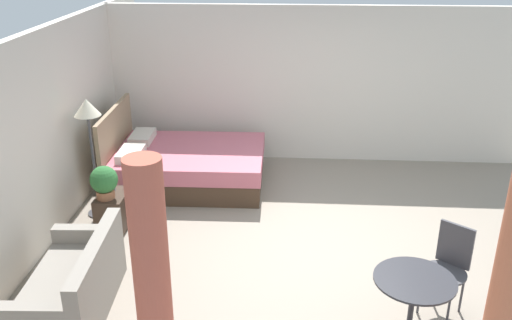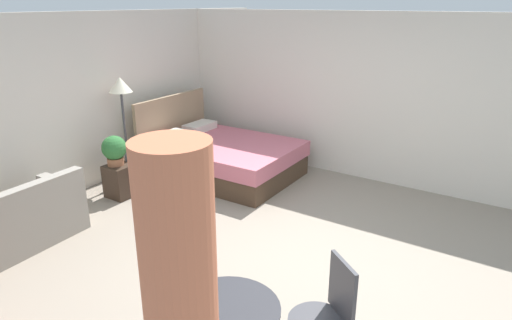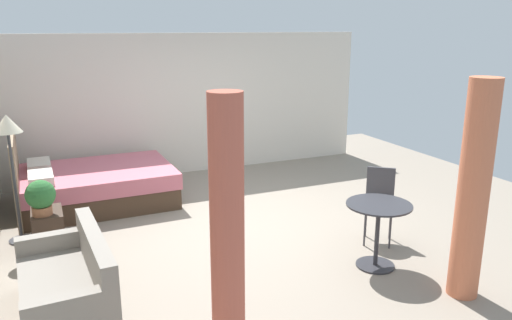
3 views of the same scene
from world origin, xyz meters
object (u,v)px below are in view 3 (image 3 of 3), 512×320
Objects in this scene: vase at (42,203)px; balcony_table at (378,223)px; floor_lamp at (8,136)px; bed at (93,185)px; couch at (69,289)px; nightstand at (48,229)px; potted_plant at (41,196)px; cafe_chair_near_window at (380,198)px.

balcony_table is at bearing -122.16° from vase.
bed is at bearing -43.83° from floor_lamp.
bed reaches higher than couch.
couch is 3.24m from balcony_table.
potted_plant is (-0.10, 0.04, 0.46)m from nightstand.
bed is 4.32m from balcony_table.
bed reaches higher than potted_plant.
balcony_table reaches higher than vase.
couch is 2.06× the size of balcony_table.
potted_plant reaches higher than nightstand.
potted_plant reaches higher than couch.
balcony_table reaches higher than nightstand.
balcony_table is 0.81× the size of cafe_chair_near_window.
potted_plant reaches higher than balcony_table.
floor_lamp reaches higher than couch.
couch is at bearing -167.60° from floor_lamp.
cafe_chair_near_window is (0.60, -0.47, 0.03)m from balcony_table.
cafe_chair_near_window is at bearing -108.76° from potted_plant.
floor_lamp is at bearing 51.50° from vase.
floor_lamp is (2.05, 0.45, 1.07)m from couch.
couch is 2.86× the size of nightstand.
cafe_chair_near_window is at bearing -113.00° from floor_lamp.
bed is at bearing -29.40° from vase.
nightstand is (-1.38, 0.67, -0.07)m from bed.
floor_lamp is at bearing 42.89° from nightstand.
couch is 1.66× the size of cafe_chair_near_window.
floor_lamp reaches higher than potted_plant.
vase is at bearing 17.35° from nightstand.
floor_lamp reaches higher than bed.
floor_lamp is 2.17× the size of balcony_table.
potted_plant is 0.84m from floor_lamp.
potted_plant is at bearing 178.74° from vase.
potted_plant is at bearing 154.22° from bed.
cafe_chair_near_window is at bearing -111.66° from vase.
nightstand is 0.72× the size of balcony_table.
bed is 1.47× the size of couch.
bed reaches higher than nightstand.
couch reaches higher than nightstand.
potted_plant is (-1.48, 0.72, 0.39)m from bed.
couch is (-3.08, 0.54, -0.02)m from bed.
balcony_table is at bearing -119.38° from potted_plant.
balcony_table is (-2.13, -3.38, -0.02)m from vase.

